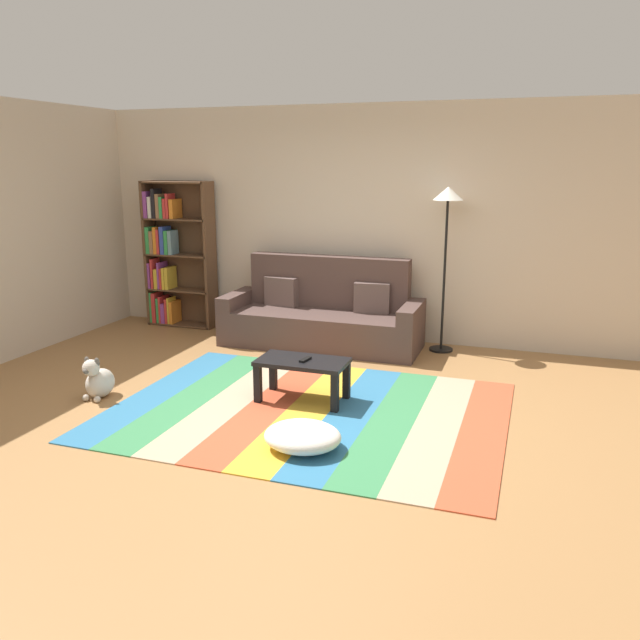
% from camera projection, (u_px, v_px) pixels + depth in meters
% --- Properties ---
extents(ground_plane, '(14.00, 14.00, 0.00)m').
position_uv_depth(ground_plane, '(291.00, 411.00, 5.44)').
color(ground_plane, '#9E7042').
extents(back_wall, '(6.80, 0.10, 2.70)m').
position_uv_depth(back_wall, '(370.00, 224.00, 7.45)').
color(back_wall, beige).
rests_on(back_wall, ground_plane).
extents(left_wall, '(0.10, 5.50, 2.70)m').
position_uv_depth(left_wall, '(21.00, 230.00, 6.87)').
color(left_wall, beige).
rests_on(left_wall, ground_plane).
extents(rug, '(3.25, 2.48, 0.01)m').
position_uv_depth(rug, '(308.00, 411.00, 5.43)').
color(rug, teal).
rests_on(rug, ground_plane).
extents(couch, '(2.26, 0.80, 1.00)m').
position_uv_depth(couch, '(323.00, 316.00, 7.34)').
color(couch, '#4C3833').
rests_on(couch, ground_plane).
extents(bookshelf, '(0.90, 0.28, 1.83)m').
position_uv_depth(bookshelf, '(172.00, 255.00, 8.13)').
color(bookshelf, brown).
rests_on(bookshelf, ground_plane).
extents(coffee_table, '(0.79, 0.42, 0.37)m').
position_uv_depth(coffee_table, '(302.00, 368.00, 5.59)').
color(coffee_table, black).
rests_on(coffee_table, rug).
extents(pouf, '(0.57, 0.50, 0.19)m').
position_uv_depth(pouf, '(303.00, 436.00, 4.68)').
color(pouf, white).
rests_on(pouf, rug).
extents(dog, '(0.22, 0.35, 0.40)m').
position_uv_depth(dog, '(98.00, 381.00, 5.71)').
color(dog, beige).
rests_on(dog, ground_plane).
extents(standing_lamp, '(0.32, 0.32, 1.80)m').
position_uv_depth(standing_lamp, '(447.00, 215.00, 6.82)').
color(standing_lamp, black).
rests_on(standing_lamp, ground_plane).
extents(tv_remote, '(0.07, 0.16, 0.02)m').
position_uv_depth(tv_remote, '(305.00, 360.00, 5.55)').
color(tv_remote, black).
rests_on(tv_remote, coffee_table).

